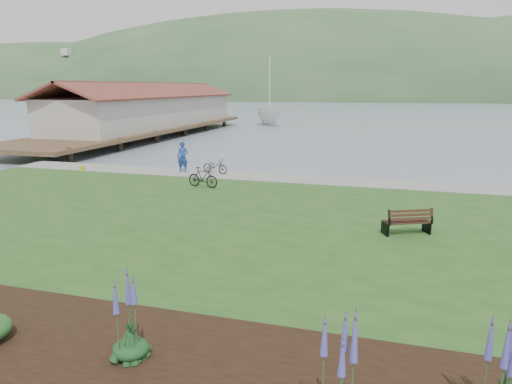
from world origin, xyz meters
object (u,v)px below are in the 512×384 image
at_px(park_bench, 408,221).
at_px(person, 183,154).
at_px(bicycle_a, 215,166).
at_px(sailboat, 269,126).

distance_m(park_bench, person, 13.90).
distance_m(bicycle_a, sailboat, 36.35).
relative_size(person, sailboat, 0.07).
xyz_separation_m(park_bench, person, (-11.43, 7.89, 0.54)).
bearing_deg(park_bench, sailboat, 84.92).
relative_size(person, bicycle_a, 1.30).
bearing_deg(bicycle_a, person, 110.46).
height_order(park_bench, person, person).
bearing_deg(sailboat, person, -118.63).
xyz_separation_m(person, sailboat, (-4.47, 36.01, -1.39)).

